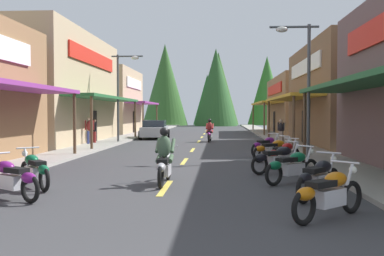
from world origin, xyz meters
name	(u,v)px	position (x,y,z in m)	size (l,w,h in m)	color
ground	(198,143)	(0.00, 26.46, -0.05)	(9.40, 82.91, 0.10)	#38383A
sidewalk_left	(112,141)	(-5.71, 26.46, 0.06)	(2.03, 82.91, 0.12)	#9E9991
sidewalk_right	(286,142)	(5.71, 26.46, 0.06)	(2.03, 82.91, 0.12)	gray
centerline_dashes	(200,139)	(0.00, 30.01, 0.01)	(0.16, 57.79, 0.01)	#E0C64C
storefront_left_middle	(28,89)	(-11.04, 25.59, 3.49)	(10.49, 13.57, 6.99)	tan
storefront_left_far	(90,102)	(-11.02, 39.26, 3.03)	(10.46, 9.79, 6.07)	tan
storefront_right_middle	(359,95)	(10.07, 25.48, 3.08)	(8.55, 12.87, 6.16)	brown
storefront_right_far	(309,105)	(10.01, 40.57, 2.70)	(8.44, 14.00, 5.40)	olive
streetlamp_left	(123,85)	(-4.78, 25.53, 3.74)	(2.02, 0.30, 5.68)	#474C51
streetlamp_right	(301,71)	(4.78, 16.06, 3.70)	(2.02, 0.30, 5.62)	#474C51
motorcycle_parked_right_0	(328,193)	(3.40, 5.59, 0.49)	(1.65, 1.52, 1.04)	black
motorcycle_parked_right_1	(319,178)	(3.66, 7.54, 0.49)	(1.38, 1.76, 1.04)	black
motorcycle_parked_right_2	(292,166)	(3.42, 9.74, 0.49)	(1.72, 1.43, 1.04)	black
motorcycle_parked_right_3	(278,159)	(3.29, 11.73, 0.49)	(1.90, 1.16, 1.04)	black
motorcycle_parked_right_4	(284,154)	(3.73, 13.50, 0.49)	(1.46, 1.70, 1.04)	black
motorcycle_parked_right_5	(274,150)	(3.59, 15.28, 0.49)	(1.88, 1.20, 1.04)	black
motorcycle_parked_right_6	(266,146)	(3.51, 17.37, 0.49)	(1.56, 1.61, 1.04)	black
motorcycle_parked_left_1	(11,178)	(-3.29, 7.05, 0.49)	(1.86, 1.24, 1.04)	black
motorcycle_parked_left_2	(35,169)	(-3.39, 8.55, 0.49)	(1.48, 1.68, 1.04)	black
rider_cruising_lead	(164,161)	(-0.09, 9.37, 0.66)	(0.60, 2.14, 1.57)	black
rider_cruising_trailing	(210,132)	(0.75, 27.32, 0.66)	(0.60, 2.14, 1.57)	black
pedestrian_by_shop	(89,129)	(-6.33, 23.36, 1.02)	(0.49, 0.42, 1.76)	#333F8C
pedestrian_browsing	(281,129)	(5.53, 27.28, 0.90)	(0.46, 0.43, 1.56)	black
pedestrian_waiting	(281,130)	(5.33, 26.01, 0.89)	(0.42, 0.48, 1.56)	#B2A599
pedestrian_strolling	(94,130)	(-6.31, 24.33, 0.91)	(0.42, 0.47, 1.58)	maroon
parked_car_curbside	(155,130)	(-3.50, 30.84, 0.69)	(2.22, 4.38, 1.40)	silver
treeline_backdrop	(211,89)	(0.07, 68.96, 5.77)	(23.06, 13.44, 12.90)	#2D5823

